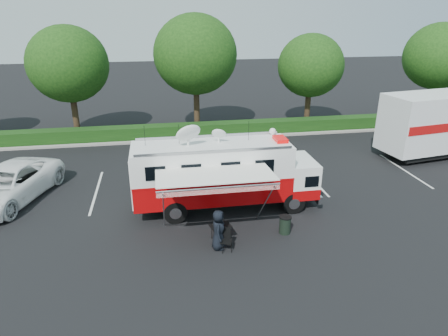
# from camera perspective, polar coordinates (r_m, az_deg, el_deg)

# --- Properties ---
(ground_plane) EXTENTS (120.00, 120.00, 0.00)m
(ground_plane) POSITION_cam_1_polar(r_m,az_deg,el_deg) (19.70, 0.25, -5.67)
(ground_plane) COLOR black
(ground_plane) RESTS_ON ground
(back_border) EXTENTS (60.00, 6.14, 8.87)m
(back_border) POSITION_cam_1_polar(r_m,az_deg,el_deg) (30.67, -1.86, 14.17)
(back_border) COLOR #9E998E
(back_border) RESTS_ON ground_plane
(stall_lines) EXTENTS (24.12, 5.50, 0.01)m
(stall_lines) POSITION_cam_1_polar(r_m,az_deg,el_deg) (22.30, -2.35, -2.24)
(stall_lines) COLOR silver
(stall_lines) RESTS_ON ground_plane
(command_truck) EXTENTS (8.81, 2.42, 4.23)m
(command_truck) POSITION_cam_1_polar(r_m,az_deg,el_deg) (18.92, 0.03, -0.82)
(command_truck) COLOR black
(command_truck) RESTS_ON ground_plane
(awning) EXTENTS (4.81, 2.50, 2.91)m
(awning) POSITION_cam_1_polar(r_m,az_deg,el_deg) (16.16, -1.22, -1.42)
(awning) COLOR white
(awning) RESTS_ON ground_plane
(white_suv) EXTENTS (4.89, 7.04, 1.79)m
(white_suv) POSITION_cam_1_polar(r_m,az_deg,el_deg) (23.09, -28.15, -4.13)
(white_suv) COLOR white
(white_suv) RESTS_ON ground_plane
(person) EXTENTS (0.69, 0.92, 1.71)m
(person) POSITION_cam_1_polar(r_m,az_deg,el_deg) (16.62, -0.79, -11.37)
(person) COLOR black
(person) RESTS_ON ground_plane
(folding_table) EXTENTS (0.96, 0.77, 0.73)m
(folding_table) POSITION_cam_1_polar(r_m,az_deg,el_deg) (16.74, -0.50, -8.36)
(folding_table) COLOR black
(folding_table) RESTS_ON ground_plane
(folding_chair) EXTENTS (0.57, 0.60, 0.94)m
(folding_chair) POSITION_cam_1_polar(r_m,az_deg,el_deg) (16.26, 0.25, -9.87)
(folding_chair) COLOR black
(folding_chair) RESTS_ON ground_plane
(trash_bin) EXTENTS (0.53, 0.53, 0.80)m
(trash_bin) POSITION_cam_1_polar(r_m,az_deg,el_deg) (17.63, 8.71, -8.01)
(trash_bin) COLOR black
(trash_bin) RESTS_ON ground_plane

